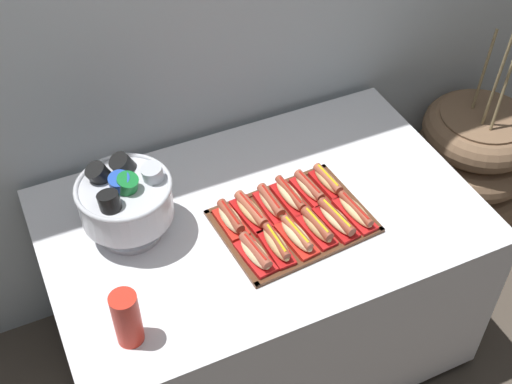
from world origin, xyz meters
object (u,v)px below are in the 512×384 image
object	(u,v)px
serving_tray	(293,222)
hot_dog_8	(271,203)
hot_dog_6	(231,219)
buffet_table	(261,281)
hot_dog_0	(255,254)
hot_dog_1	(276,244)
hot_dog_7	(251,212)
hot_dog_4	(336,219)
hot_dog_5	(355,212)
floor_vase	(468,173)
hot_dog_9	(290,196)
hot_dog_3	(317,227)
hot_dog_11	(328,181)
hot_dog_10	(309,188)
punch_bowl	(126,199)
hot_dog_2	(297,236)
cup_stack	(127,319)

from	to	relation	value
serving_tray	hot_dog_8	distance (m)	0.10
hot_dog_6	hot_dog_8	world-z (taller)	same
buffet_table	hot_dog_0	size ratio (longest dim) A/B	8.52
hot_dog_1	hot_dog_7	world-z (taller)	hot_dog_1
hot_dog_7	hot_dog_8	world-z (taller)	hot_dog_8
hot_dog_4	hot_dog_7	world-z (taller)	same
hot_dog_4	hot_dog_8	bearing A→B (deg)	136.54
hot_dog_5	hot_dog_6	size ratio (longest dim) A/B	1.19
floor_vase	hot_dog_4	xyz separation A→B (m)	(-0.94, -0.38, 0.48)
hot_dog_9	hot_dog_1	bearing A→B (deg)	-128.01
hot_dog_3	hot_dog_11	size ratio (longest dim) A/B	1.05
hot_dog_6	hot_dog_7	distance (m)	0.08
hot_dog_5	hot_dog_10	world-z (taller)	hot_dog_10
serving_tray	hot_dog_3	bearing A→B (deg)	-61.29
hot_dog_7	punch_bowl	world-z (taller)	punch_bowl
hot_dog_8	hot_dog_2	bearing A→B (deg)	-85.73
serving_tray	hot_dog_11	size ratio (longest dim) A/B	3.14
hot_dog_3	hot_dog_8	distance (m)	0.18
hot_dog_7	hot_dog_9	bearing A→B (deg)	4.27
punch_bowl	cup_stack	world-z (taller)	punch_bowl
serving_tray	hot_dog_2	distance (m)	0.10
hot_dog_4	hot_dog_5	size ratio (longest dim) A/B	1.00
buffet_table	hot_dog_3	distance (m)	0.44
hot_dog_1	hot_dog_3	distance (m)	0.15
hot_dog_8	punch_bowl	xyz separation A→B (m)	(-0.45, 0.11, 0.11)
hot_dog_2	hot_dog_11	distance (m)	0.28
hot_dog_7	punch_bowl	bearing A→B (deg)	163.27
hot_dog_10	punch_bowl	world-z (taller)	punch_bowl
serving_tray	punch_bowl	world-z (taller)	punch_bowl
hot_dog_9	cup_stack	distance (m)	0.71
hot_dog_7	hot_dog_8	distance (m)	0.08
floor_vase	hot_dog_5	bearing A→B (deg)	-156.61
hot_dog_8	hot_dog_9	size ratio (longest dim) A/B	0.93
hot_dog_5	hot_dog_11	xyz separation A→B (m)	(-0.01, 0.16, 0.00)
hot_dog_10	cup_stack	size ratio (longest dim) A/B	0.88
hot_dog_4	hot_dog_9	size ratio (longest dim) A/B	1.05
hot_dog_1	hot_dog_4	bearing A→B (deg)	4.27
buffet_table	cup_stack	distance (m)	0.76
floor_vase	hot_dog_7	world-z (taller)	floor_vase
hot_dog_5	hot_dog_3	bearing A→B (deg)	-175.73
hot_dog_6	hot_dog_2	bearing A→B (deg)	-43.46
hot_dog_10	hot_dog_8	bearing A→B (deg)	-175.73
hot_dog_10	cup_stack	xyz separation A→B (m)	(-0.72, -0.30, 0.06)
hot_dog_1	hot_dog_9	distance (m)	0.22
hot_dog_3	hot_dog_11	world-z (taller)	hot_dog_3
hot_dog_8	hot_dog_9	xyz separation A→B (m)	(0.07, 0.01, -0.00)
hot_dog_8	cup_stack	size ratio (longest dim) A/B	0.87
punch_bowl	hot_dog_8	bearing A→B (deg)	-13.41
buffet_table	hot_dog_2	xyz separation A→B (m)	(0.05, -0.16, 0.39)
buffet_table	hot_dog_6	bearing A→B (deg)	-174.61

